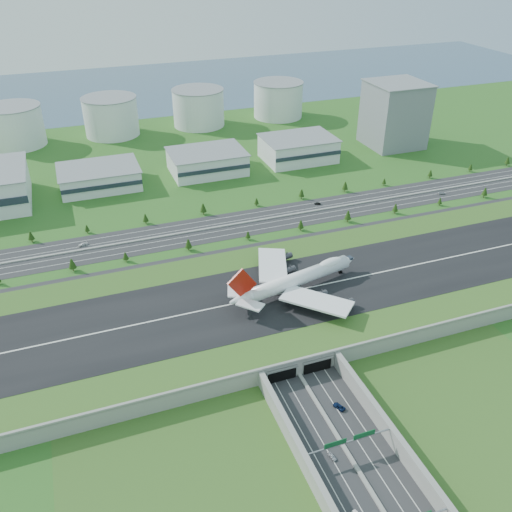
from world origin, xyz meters
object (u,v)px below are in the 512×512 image
object	(u,v)px
fuel_tank_a	(15,126)
car_0	(332,456)
car_6	(441,193)
car_2	(339,407)
car_7	(83,244)
boeing_747	(296,279)
car_5	(318,203)
office_tower	(395,115)

from	to	relation	value
fuel_tank_a	car_0	size ratio (longest dim) A/B	12.23
car_0	car_6	bearing A→B (deg)	34.02
car_0	car_2	world-z (taller)	car_2
fuel_tank_a	car_7	distance (m)	213.35
boeing_747	car_7	world-z (taller)	boeing_747
fuel_tank_a	car_5	bearing A→B (deg)	-45.47
fuel_tank_a	car_0	xyz separation A→B (m)	(113.69, -404.37, -16.68)
fuel_tank_a	car_6	distance (m)	370.87
fuel_tank_a	car_6	xyz separation A→B (m)	(296.97, -221.54, -16.62)
office_tower	car_0	world-z (taller)	office_tower
car_7	car_2	bearing A→B (deg)	13.40
fuel_tank_a	boeing_747	xyz separation A→B (m)	(139.93, -309.61, -2.53)
car_0	car_6	size ratio (longest dim) A/B	0.75
car_2	car_5	distance (m)	192.56
boeing_747	car_5	bearing A→B (deg)	46.47
office_tower	car_2	size ratio (longest dim) A/B	10.08
car_0	car_5	world-z (taller)	car_5
car_6	car_7	bearing A→B (deg)	105.00
car_5	car_6	xyz separation A→B (m)	(94.39, -15.61, 0.04)
car_2	boeing_747	bearing A→B (deg)	-123.27
car_2	car_0	bearing A→B (deg)	32.95
office_tower	car_7	world-z (taller)	office_tower
office_tower	fuel_tank_a	world-z (taller)	office_tower
car_5	car_6	size ratio (longest dim) A/B	0.80
boeing_747	car_6	size ratio (longest dim) A/B	14.43
car_5	car_7	size ratio (longest dim) A/B	0.76
car_5	car_7	distance (m)	163.21
car_7	office_tower	bearing A→B (deg)	95.09
car_2	car_7	xyz separation A→B (m)	(-88.16, 174.25, 0.07)
car_6	car_0	bearing A→B (deg)	152.71
office_tower	car_7	size ratio (longest dim) A/B	9.58
office_tower	car_5	xyz separation A→B (m)	(-117.42, -90.93, -26.66)
boeing_747	office_tower	bearing A→B (deg)	34.83
boeing_747	car_6	distance (m)	180.60
fuel_tank_a	office_tower	bearing A→B (deg)	-19.77
car_2	car_5	world-z (taller)	car_2
fuel_tank_a	car_5	size ratio (longest dim) A/B	11.39
office_tower	car_7	bearing A→B (deg)	-161.47
boeing_747	car_0	distance (m)	99.34
car_6	car_7	size ratio (longest dim) A/B	0.95
fuel_tank_a	car_2	distance (m)	404.29
car_7	car_0	bearing A→B (deg)	7.38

